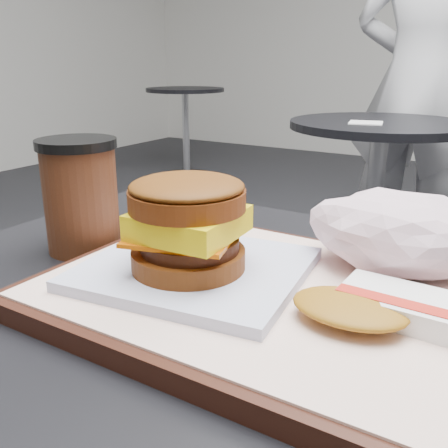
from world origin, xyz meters
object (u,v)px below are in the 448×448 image
(hash_brown, at_px, (378,306))
(crumpled_wrapper, at_px, (398,231))
(neighbor_table, at_px, (377,172))
(patron, at_px, (419,81))
(breakfast_sandwich, at_px, (190,235))
(serving_tray, at_px, (263,296))
(coffee_cup, at_px, (81,195))

(hash_brown, relative_size, crumpled_wrapper, 0.75)
(neighbor_table, xyz_separation_m, patron, (0.01, 0.56, 0.33))
(breakfast_sandwich, height_order, hash_brown, breakfast_sandwich)
(crumpled_wrapper, xyz_separation_m, patron, (-0.40, 2.08, 0.06))
(serving_tray, bearing_deg, hash_brown, -4.69)
(coffee_cup, bearing_deg, crumpled_wrapper, 14.22)
(crumpled_wrapper, relative_size, neighbor_table, 0.21)
(hash_brown, xyz_separation_m, patron, (-0.41, 2.19, 0.08))
(hash_brown, bearing_deg, breakfast_sandwich, -176.45)
(serving_tray, relative_size, neighbor_table, 0.51)
(breakfast_sandwich, xyz_separation_m, hash_brown, (0.16, 0.01, -0.03))
(breakfast_sandwich, bearing_deg, crumpled_wrapper, 38.14)
(breakfast_sandwich, bearing_deg, hash_brown, 3.55)
(neighbor_table, height_order, patron, patron)
(coffee_cup, bearing_deg, neighbor_table, 93.21)
(coffee_cup, bearing_deg, breakfast_sandwich, -11.77)
(coffee_cup, bearing_deg, patron, 92.05)
(serving_tray, height_order, hash_brown, hash_brown)
(patron, bearing_deg, hash_brown, 104.97)
(hash_brown, bearing_deg, coffee_cup, 175.59)
(serving_tray, xyz_separation_m, crumpled_wrapper, (0.09, 0.10, 0.05))
(crumpled_wrapper, distance_m, neighbor_table, 1.60)
(breakfast_sandwich, xyz_separation_m, neighbor_table, (-0.26, 1.64, -0.28))
(coffee_cup, bearing_deg, hash_brown, -4.41)
(breakfast_sandwich, distance_m, patron, 2.22)
(neighbor_table, bearing_deg, breakfast_sandwich, -80.93)
(neighbor_table, distance_m, patron, 0.65)
(hash_brown, relative_size, neighbor_table, 0.16)
(hash_brown, bearing_deg, neighbor_table, 104.58)
(serving_tray, bearing_deg, patron, 98.16)
(breakfast_sandwich, relative_size, hash_brown, 1.76)
(serving_tray, bearing_deg, neighbor_table, 101.32)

